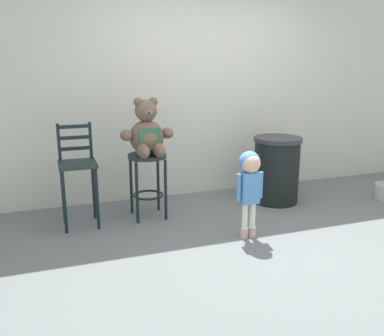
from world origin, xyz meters
TOP-DOWN VIEW (x-y plane):
  - ground_plane at (0.00, 0.00)m, footprint 24.00×24.00m
  - building_wall at (0.00, 1.87)m, footprint 7.23×0.30m
  - bar_stool_with_teddy at (-0.87, 1.08)m, footprint 0.41×0.41m
  - teddy_bear at (-0.87, 1.05)m, footprint 0.56×0.50m
  - child_walking at (-0.10, 0.22)m, footprint 0.27×0.21m
  - trash_bin at (0.70, 1.07)m, footprint 0.56×0.56m
  - bar_chair_empty at (-1.59, 1.09)m, footprint 0.37×0.37m

SIDE VIEW (x-z plane):
  - ground_plane at x=0.00m, z-range 0.00..0.00m
  - trash_bin at x=0.70m, z-range 0.00..0.79m
  - bar_stool_with_teddy at x=-0.87m, z-range 0.16..0.86m
  - bar_chair_empty at x=-1.59m, z-range 0.07..1.12m
  - child_walking at x=-0.10m, z-range 0.19..1.04m
  - teddy_bear at x=-0.87m, z-range 0.62..1.22m
  - building_wall at x=0.00m, z-range 0.00..3.08m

